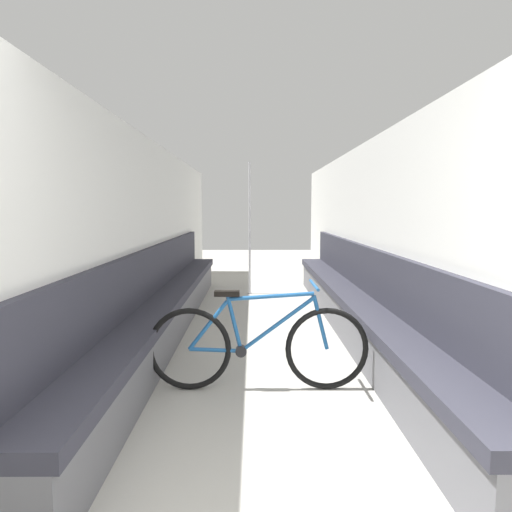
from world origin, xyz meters
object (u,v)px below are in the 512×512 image
object	(u,v)px
bicycle	(258,346)
grab_pole_near	(250,230)
bench_seat_row_right	(354,305)
bench_seat_row_left	(166,306)

from	to	relation	value
bicycle	grab_pole_near	distance (m)	4.24
bench_seat_row_right	grab_pole_near	bearing A→B (deg)	115.70
bench_seat_row_right	bench_seat_row_left	bearing A→B (deg)	180.00
grab_pole_near	bench_seat_row_left	bearing A→B (deg)	-110.34
bench_seat_row_right	grab_pole_near	world-z (taller)	grab_pole_near
bench_seat_row_left	bench_seat_row_right	bearing A→B (deg)	0.00
bench_seat_row_left	bicycle	xyz separation A→B (m)	(1.04, -1.62, 0.02)
bench_seat_row_right	bicycle	world-z (taller)	bench_seat_row_right
bench_seat_row_right	bicycle	distance (m)	1.98
bench_seat_row_left	bicycle	size ratio (longest dim) A/B	3.91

